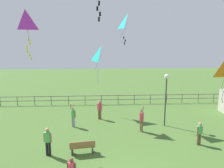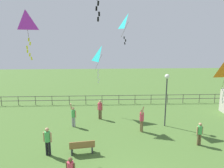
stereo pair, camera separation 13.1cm
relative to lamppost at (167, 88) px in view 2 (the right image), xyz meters
name	(u,v)px [view 2 (the right image)]	position (x,y,z in m)	size (l,w,h in m)	color
lamppost	(167,88)	(0.00, 0.00, 0.00)	(0.36, 0.36, 4.11)	#38383D
park_bench	(82,147)	(-6.10, -3.99, -2.55)	(1.54, 0.62, 0.85)	olive
person_0	(100,108)	(-5.07, 1.68, -2.07)	(0.46, 0.31, 1.65)	brown
person_1	(73,115)	(-7.11, 0.15, -2.08)	(0.46, 0.36, 1.86)	#99999E
person_2	(200,132)	(1.31, -3.23, -2.14)	(0.45, 0.28, 1.52)	brown
person_3	(142,119)	(-2.02, -1.01, -2.02)	(0.31, 0.54, 1.99)	brown
person_5	(48,140)	(-8.08, -4.05, -2.02)	(0.51, 0.32, 1.73)	black
kite_0	(102,55)	(-4.88, 3.42, 2.24)	(1.18, 1.36, 3.26)	#19B2B2
kite_4	(26,22)	(-9.27, -2.57, 4.67)	(0.91, 0.81, 2.92)	#B22DB2
kite_7	(128,23)	(-2.81, 1.60, 4.90)	(1.03, 1.15, 2.33)	#19B2B2
waterfront_railing	(109,98)	(-4.16, 5.93, -2.38)	(36.04, 0.06, 0.95)	#4C4742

